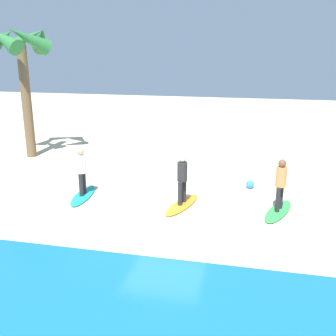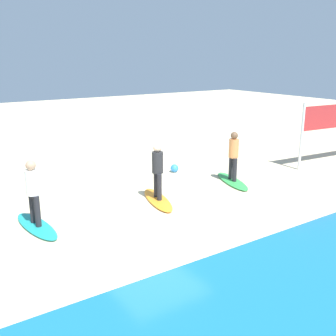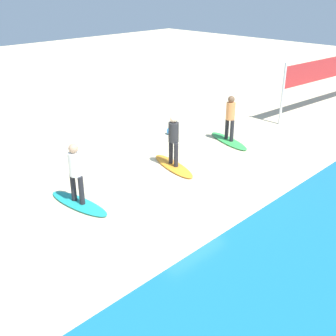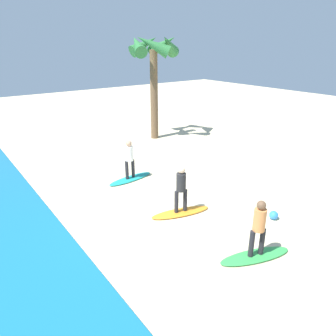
% 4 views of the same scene
% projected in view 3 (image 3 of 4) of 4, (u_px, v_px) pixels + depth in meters
% --- Properties ---
extents(ground_plane, '(60.00, 60.00, 0.00)m').
position_uv_depth(ground_plane, '(175.00, 176.00, 12.59)').
color(ground_plane, beige).
extents(surfboard_green, '(1.19, 2.17, 0.09)m').
position_uv_depth(surfboard_green, '(229.00, 141.00, 15.26)').
color(surfboard_green, green).
rests_on(surfboard_green, ground).
extents(surfer_green, '(0.32, 0.44, 1.64)m').
position_uv_depth(surfer_green, '(230.00, 115.00, 14.85)').
color(surfer_green, '#232328').
rests_on(surfer_green, surfboard_green).
extents(surfboard_orange, '(1.08, 2.17, 0.09)m').
position_uv_depth(surfboard_orange, '(173.00, 166.00, 13.20)').
color(surfboard_orange, orange).
rests_on(surfboard_orange, ground).
extents(surfer_orange, '(0.32, 0.45, 1.64)m').
position_uv_depth(surfer_orange, '(174.00, 137.00, 12.79)').
color(surfer_orange, '#232328').
rests_on(surfer_orange, surfboard_orange).
extents(surfboard_teal, '(0.78, 2.15, 0.09)m').
position_uv_depth(surfboard_teal, '(79.00, 203.00, 10.99)').
color(surfboard_teal, teal).
rests_on(surfboard_teal, ground).
extents(surfer_teal, '(0.32, 0.46, 1.64)m').
position_uv_depth(surfer_teal, '(75.00, 169.00, 10.58)').
color(surfer_teal, '#232328').
rests_on(surfer_teal, surfboard_teal).
extents(beach_ball, '(0.30, 0.30, 0.30)m').
position_uv_depth(beach_ball, '(170.00, 131.00, 15.96)').
color(beach_ball, '#338CE5').
rests_on(beach_ball, ground).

